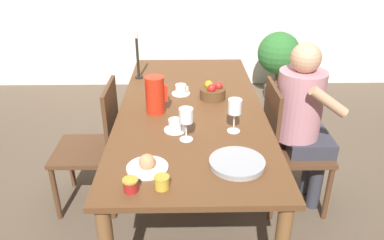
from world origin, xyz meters
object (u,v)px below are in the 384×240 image
at_px(chair_opposite, 96,144).
at_px(potted_plant, 278,56).
at_px(wine_glass_juice, 186,117).
at_px(candlestick_tall, 138,60).
at_px(bread_plate, 147,165).
at_px(chair_person_side, 287,145).
at_px(fruit_bowl, 213,92).
at_px(jam_jar_red, 131,184).
at_px(serving_tray, 237,163).
at_px(wine_glass_water, 235,108).
at_px(teacup_across, 181,90).
at_px(teacup_near_person, 175,126).
at_px(jam_jar_amber, 162,182).
at_px(person_seated, 303,115).
at_px(red_pitcher, 155,95).

distance_m(chair_opposite, potted_plant, 2.54).
distance_m(wine_glass_juice, candlestick_tall, 1.04).
bearing_deg(bread_plate, chair_person_side, 37.77).
bearing_deg(fruit_bowl, jam_jar_red, -112.81).
xyz_separation_m(chair_person_side, potted_plant, (0.38, 1.94, 0.02)).
bearing_deg(serving_tray, wine_glass_water, 85.87).
relative_size(wine_glass_water, teacup_across, 1.53).
height_order(teacup_near_person, teacup_across, same).
xyz_separation_m(wine_glass_juice, teacup_across, (-0.03, 0.65, -0.11)).
bearing_deg(chair_opposite, serving_tray, -128.71).
bearing_deg(candlestick_tall, fruit_bowl, -36.87).
height_order(teacup_near_person, jam_jar_amber, teacup_near_person).
xyz_separation_m(bread_plate, potted_plant, (1.25, 2.61, -0.27)).
bearing_deg(teacup_near_person, bread_plate, -107.98).
bearing_deg(serving_tray, teacup_across, 106.99).
bearing_deg(person_seated, teacup_across, -106.30).
height_order(teacup_near_person, serving_tray, teacup_near_person).
relative_size(chair_opposite, teacup_near_person, 6.97).
bearing_deg(serving_tray, red_pitcher, 125.22).
height_order(red_pitcher, wine_glass_juice, red_pitcher).
bearing_deg(red_pitcher, fruit_bowl, 29.92).
height_order(person_seated, jam_jar_red, person_seated).
relative_size(bread_plate, potted_plant, 0.26).
bearing_deg(teacup_near_person, chair_opposite, 150.05).
relative_size(chair_opposite, candlestick_tall, 2.47).
distance_m(chair_opposite, teacup_across, 0.69).
distance_m(red_pitcher, wine_glass_water, 0.53).
xyz_separation_m(teacup_near_person, bread_plate, (-0.13, -0.39, -0.01)).
bearing_deg(jam_jar_amber, jam_jar_red, -173.07).
bearing_deg(wine_glass_juice, wine_glass_water, 18.60).
bearing_deg(bread_plate, chair_opposite, 121.10).
bearing_deg(wine_glass_water, candlestick_tall, 125.49).
height_order(chair_person_side, fruit_bowl, chair_person_side).
distance_m(jam_jar_amber, jam_jar_red, 0.14).
height_order(chair_opposite, jam_jar_red, chair_opposite).
bearing_deg(teacup_across, jam_jar_red, -100.86).
bearing_deg(jam_jar_amber, candlestick_tall, 100.20).
bearing_deg(red_pitcher, jam_jar_amber, -84.15).
height_order(wine_glass_water, potted_plant, wine_glass_water).
bearing_deg(fruit_bowl, wine_glass_juice, -107.82).
height_order(person_seated, serving_tray, person_seated).
bearing_deg(teacup_near_person, wine_glass_juice, -60.27).
bearing_deg(red_pitcher, wine_glass_water, -29.81).
xyz_separation_m(jam_jar_amber, fruit_bowl, (0.29, 1.00, 0.01)).
relative_size(person_seated, serving_tray, 4.30).
xyz_separation_m(person_seated, teacup_near_person, (-0.83, -0.31, 0.09)).
bearing_deg(teacup_across, chair_person_side, -19.62).
bearing_deg(jam_jar_red, fruit_bowl, 67.19).
height_order(jam_jar_amber, jam_jar_red, same).
height_order(person_seated, teacup_across, person_seated).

